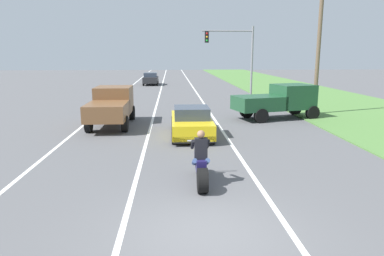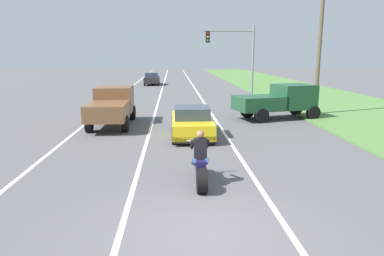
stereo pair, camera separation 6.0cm
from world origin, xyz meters
name	(u,v)px [view 2 (the right image)]	position (x,y,z in m)	size (l,w,h in m)	color
ground_plane	(205,233)	(0.00, 0.00, 0.00)	(160.00, 160.00, 0.00)	#565659
lane_stripe_left_solid	(110,104)	(-5.40, 20.00, 0.00)	(0.14, 120.00, 0.01)	white
lane_stripe_right_solid	(205,104)	(1.80, 20.00, 0.00)	(0.14, 120.00, 0.01)	white
lane_stripe_centre_dashed	(158,104)	(-1.80, 20.00, 0.00)	(0.14, 120.00, 0.01)	white
grass_verge_right	(334,102)	(11.92, 20.00, 0.03)	(10.00, 120.00, 0.06)	#517F3D
motorcycle_with_rider	(200,165)	(0.12, 2.85, 0.59)	(0.70, 2.21, 1.62)	black
sports_car_yellow	(192,122)	(0.21, 9.24, 0.63)	(1.84, 4.30, 1.37)	yellow
pickup_truck_left_lane_brown	(112,105)	(-3.85, 11.87, 1.11)	(2.02, 4.80, 1.98)	brown
pickup_truck_right_shoulder_dark_green	(280,100)	(5.56, 13.40, 1.11)	(5.14, 3.14, 1.98)	#1E4C2D
traffic_light_mast_near	(238,51)	(4.81, 23.25, 3.98)	(4.33, 0.34, 6.00)	gray
utility_pole_roadside	(319,46)	(8.25, 14.71, 4.18)	(0.24, 0.24, 8.37)	brown
distant_car_far_ahead	(152,79)	(-3.20, 37.52, 0.77)	(1.80, 4.00, 1.50)	#262628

